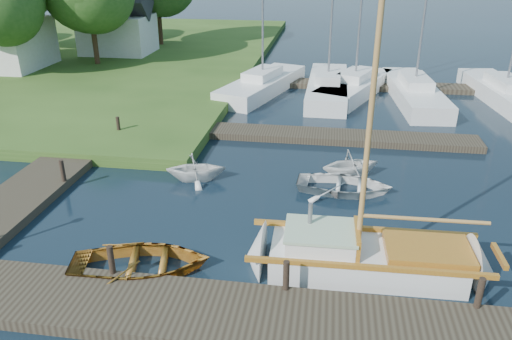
# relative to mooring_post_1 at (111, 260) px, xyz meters

# --- Properties ---
(ground) EXTENTS (160.00, 160.00, 0.00)m
(ground) POSITION_rel_mooring_post_1_xyz_m (3.00, 5.00, -0.70)
(ground) COLOR black
(ground) RESTS_ON ground
(near_dock) EXTENTS (18.00, 2.20, 0.30)m
(near_dock) POSITION_rel_mooring_post_1_xyz_m (3.00, -1.00, -0.55)
(near_dock) COLOR #2E261C
(near_dock) RESTS_ON ground
(left_dock) EXTENTS (2.20, 18.00, 0.30)m
(left_dock) POSITION_rel_mooring_post_1_xyz_m (-5.00, 7.00, -0.55)
(left_dock) COLOR #2E261C
(left_dock) RESTS_ON ground
(far_dock) EXTENTS (14.00, 1.60, 0.30)m
(far_dock) POSITION_rel_mooring_post_1_xyz_m (5.00, 11.50, -0.55)
(far_dock) COLOR #2E261C
(far_dock) RESTS_ON ground
(pontoon) EXTENTS (30.00, 1.60, 0.30)m
(pontoon) POSITION_rel_mooring_post_1_xyz_m (13.00, 21.00, -0.55)
(pontoon) COLOR #2E261C
(pontoon) RESTS_ON ground
(mooring_post_1) EXTENTS (0.16, 0.16, 0.80)m
(mooring_post_1) POSITION_rel_mooring_post_1_xyz_m (0.00, 0.00, 0.00)
(mooring_post_1) COLOR black
(mooring_post_1) RESTS_ON near_dock
(mooring_post_2) EXTENTS (0.16, 0.16, 0.80)m
(mooring_post_2) POSITION_rel_mooring_post_1_xyz_m (4.50, 0.00, 0.00)
(mooring_post_2) COLOR black
(mooring_post_2) RESTS_ON near_dock
(mooring_post_3) EXTENTS (0.16, 0.16, 0.80)m
(mooring_post_3) POSITION_rel_mooring_post_1_xyz_m (9.00, 0.00, 0.00)
(mooring_post_3) COLOR black
(mooring_post_3) RESTS_ON near_dock
(mooring_post_4) EXTENTS (0.16, 0.16, 0.80)m
(mooring_post_4) POSITION_rel_mooring_post_1_xyz_m (-4.00, 5.00, 0.00)
(mooring_post_4) COLOR black
(mooring_post_4) RESTS_ON left_dock
(mooring_post_5) EXTENTS (0.16, 0.16, 0.80)m
(mooring_post_5) POSITION_rel_mooring_post_1_xyz_m (-4.00, 10.00, 0.00)
(mooring_post_5) COLOR black
(mooring_post_5) RESTS_ON left_dock
(sailboat) EXTENTS (7.19, 2.14, 9.83)m
(sailboat) POSITION_rel_mooring_post_1_xyz_m (6.63, 1.52, -0.36)
(sailboat) COLOR white
(sailboat) RESTS_ON ground
(dinghy) EXTENTS (4.18, 3.38, 0.77)m
(dinghy) POSITION_rel_mooring_post_1_xyz_m (0.53, 0.57, -0.32)
(dinghy) COLOR #934F1B
(dinghy) RESTS_ON ground
(tender_b) EXTENTS (2.55, 2.32, 1.16)m
(tender_b) POSITION_rel_mooring_post_1_xyz_m (0.52, 6.41, -0.12)
(tender_b) COLOR white
(tender_b) RESTS_ON ground
(tender_c) EXTENTS (3.49, 2.58, 0.70)m
(tender_c) POSITION_rel_mooring_post_1_xyz_m (6.00, 6.25, -0.35)
(tender_c) COLOR white
(tender_c) RESTS_ON ground
(tender_d) EXTENTS (2.85, 2.69, 1.19)m
(tender_d) POSITION_rel_mooring_post_1_xyz_m (6.24, 7.60, -0.10)
(tender_d) COLOR white
(tender_d) RESTS_ON ground
(marina_boat_0) EXTENTS (4.61, 8.65, 9.74)m
(marina_boat_0) POSITION_rel_mooring_post_1_xyz_m (1.28, 18.96, -0.14)
(marina_boat_0) COLOR white
(marina_boat_0) RESTS_ON ground
(marina_boat_1) EXTENTS (2.26, 8.96, 11.00)m
(marina_boat_1) POSITION_rel_mooring_post_1_xyz_m (5.14, 19.05, -0.13)
(marina_boat_1) COLOR white
(marina_boat_1) RESTS_ON ground
(marina_boat_2) EXTENTS (4.89, 7.87, 11.15)m
(marina_boat_2) POSITION_rel_mooring_post_1_xyz_m (6.72, 19.36, -0.13)
(marina_boat_2) COLOR white
(marina_boat_2) RESTS_ON ground
(marina_boat_3) EXTENTS (2.91, 9.12, 11.28)m
(marina_boat_3) POSITION_rel_mooring_post_1_xyz_m (10.02, 18.58, -0.13)
(marina_boat_3) COLOR white
(marina_boat_3) RESTS_ON ground
(marina_boat_4) EXTENTS (3.28, 9.29, 10.78)m
(marina_boat_4) POSITION_rel_mooring_post_1_xyz_m (15.00, 19.01, -0.14)
(marina_boat_4) COLOR white
(marina_boat_4) RESTS_ON ground
(house_c) EXTENTS (5.25, 4.00, 5.28)m
(house_c) POSITION_rel_mooring_post_1_xyz_m (-11.00, 27.00, 1.88)
(house_c) COLOR silver
(house_c) RESTS_ON shore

